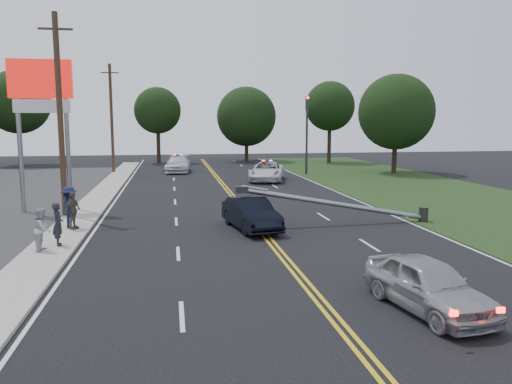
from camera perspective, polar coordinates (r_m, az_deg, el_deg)
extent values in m
plane|color=black|center=(15.30, 5.57, -10.28)|extent=(120.00, 120.00, 0.00)
cube|color=#ABA69B|center=(24.88, -20.01, -3.42)|extent=(1.80, 70.00, 0.12)
cube|color=black|center=(30.02, 25.87, -1.95)|extent=(12.00, 80.00, 0.01)
cube|color=gold|center=(24.78, -0.51, -3.09)|extent=(0.36, 80.00, 0.00)
cylinder|color=gray|center=(29.11, -25.36, 4.73)|extent=(0.24, 0.24, 7.00)
cylinder|color=gray|center=(28.55, -20.71, 4.93)|extent=(0.24, 0.24, 7.00)
cube|color=red|center=(28.86, -23.45, 11.78)|extent=(3.20, 0.35, 2.00)
cube|color=white|center=(28.79, -23.29, 9.01)|extent=(2.80, 0.30, 0.70)
cylinder|color=#2D2D30|center=(45.67, 5.82, 6.40)|extent=(0.20, 0.20, 7.00)
cube|color=#2D2D30|center=(45.69, 5.88, 10.29)|extent=(0.28, 0.28, 0.90)
sphere|color=#FF0C07|center=(45.55, 5.94, 10.67)|extent=(0.22, 0.22, 0.22)
cylinder|color=#2D2D30|center=(25.44, 18.59, -2.44)|extent=(0.44, 0.44, 0.70)
cylinder|color=gray|center=(23.57, 9.12, -1.37)|extent=(8.90, 0.24, 1.80)
cube|color=#2D2D30|center=(22.43, -1.62, 0.27)|extent=(0.55, 0.32, 0.30)
cylinder|color=#382619|center=(26.54, -21.47, 7.94)|extent=(0.28, 0.28, 10.00)
cube|color=#382619|center=(26.90, -21.96, 16.91)|extent=(1.60, 0.10, 0.10)
cylinder|color=#382619|center=(48.30, -16.17, 7.99)|extent=(0.28, 0.28, 10.00)
cube|color=#382619|center=(48.50, -16.37, 12.96)|extent=(1.60, 0.10, 0.10)
cylinder|color=black|center=(60.94, -25.31, 4.67)|extent=(0.44, 0.44, 4.00)
sphere|color=black|center=(60.91, -25.59, 9.26)|extent=(6.88, 6.88, 6.88)
cylinder|color=black|center=(59.21, -11.08, 4.98)|extent=(0.44, 0.44, 3.51)
sphere|color=black|center=(59.14, -11.20, 9.13)|extent=(5.33, 5.33, 5.33)
cylinder|color=black|center=(60.66, -1.10, 5.01)|extent=(0.44, 0.44, 3.12)
sphere|color=black|center=(60.57, -1.11, 8.61)|extent=(7.12, 7.12, 7.12)
cylinder|color=black|center=(59.38, 8.36, 5.19)|extent=(0.44, 0.44, 3.80)
sphere|color=black|center=(59.34, 8.45, 9.68)|extent=(5.74, 5.74, 5.74)
cylinder|color=black|center=(48.39, 15.54, 4.04)|extent=(0.44, 0.44, 3.29)
sphere|color=black|center=(48.30, 15.72, 8.80)|extent=(6.95, 6.95, 6.95)
imported|color=black|center=(22.35, -0.57, -2.49)|extent=(2.29, 4.53, 1.43)
imported|color=#A0A3A8|center=(13.65, 19.04, -9.97)|extent=(2.26, 4.24, 1.37)
imported|color=silver|center=(40.59, 1.28, 2.37)|extent=(3.99, 6.05, 1.55)
imported|color=silver|center=(48.17, -8.91, 3.19)|extent=(2.63, 5.53, 1.56)
imported|color=#23242B|center=(20.41, -21.70, -3.41)|extent=(0.58, 0.70, 1.66)
imported|color=#B5B5BA|center=(19.84, -23.20, -3.92)|extent=(0.65, 0.81, 1.58)
imported|color=#181E3C|center=(23.54, -20.55, -1.64)|extent=(0.93, 1.32, 1.85)
imported|color=#5E514B|center=(23.24, -20.23, -1.99)|extent=(0.79, 1.05, 1.66)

